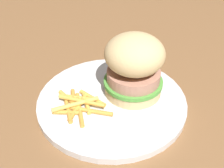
% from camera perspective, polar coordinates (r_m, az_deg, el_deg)
% --- Properties ---
extents(ground_plane, '(1.60, 1.60, 0.00)m').
position_cam_1_polar(ground_plane, '(0.49, -2.60, -3.83)').
color(ground_plane, brown).
extents(plate, '(0.25, 0.25, 0.01)m').
position_cam_1_polar(plate, '(0.49, -0.00, -3.36)').
color(plate, silver).
rests_on(plate, ground_plane).
extents(sandwich, '(0.10, 0.10, 0.11)m').
position_cam_1_polar(sandwich, '(0.47, 4.48, 3.76)').
color(sandwich, tan).
rests_on(sandwich, plate).
extents(fries_pile, '(0.10, 0.09, 0.01)m').
position_cam_1_polar(fries_pile, '(0.47, -6.77, -4.11)').
color(fries_pile, gold).
rests_on(fries_pile, plate).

